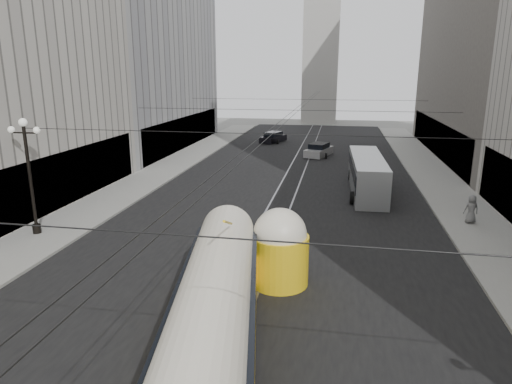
% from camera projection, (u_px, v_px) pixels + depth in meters
% --- Properties ---
extents(road, '(20.00, 85.00, 0.02)m').
position_uv_depth(road, '(290.00, 184.00, 37.10)').
color(road, black).
rests_on(road, ground).
extents(sidewalk_left, '(4.00, 72.00, 0.15)m').
position_uv_depth(sidewalk_left, '(166.00, 169.00, 42.50)').
color(sidewalk_left, gray).
rests_on(sidewalk_left, ground).
extents(sidewalk_right, '(4.00, 72.00, 0.15)m').
position_uv_depth(sidewalk_right, '(437.00, 180.00, 38.32)').
color(sidewalk_right, gray).
rests_on(sidewalk_right, ground).
extents(rail_left, '(0.12, 85.00, 0.04)m').
position_uv_depth(rail_left, '(281.00, 184.00, 37.23)').
color(rail_left, gray).
rests_on(rail_left, ground).
extents(rail_right, '(0.12, 85.00, 0.04)m').
position_uv_depth(rail_right, '(299.00, 185.00, 36.97)').
color(rail_right, gray).
rests_on(rail_right, ground).
extents(building_left_far, '(12.60, 28.60, 28.60)m').
position_uv_depth(building_left_far, '(132.00, 22.00, 51.65)').
color(building_left_far, '#999999').
rests_on(building_left_far, ground).
extents(distant_tower, '(6.00, 6.00, 31.36)m').
position_uv_depth(distant_tower, '(322.00, 35.00, 78.43)').
color(distant_tower, '#B2AFA8').
rests_on(distant_tower, ground).
extents(lamppost_left_mid, '(1.86, 0.44, 6.37)m').
position_uv_depth(lamppost_left_mid, '(29.00, 170.00, 24.54)').
color(lamppost_left_mid, black).
rests_on(lamppost_left_mid, sidewalk_left).
extents(catenary, '(25.00, 72.00, 0.23)m').
position_uv_depth(catenary, '(292.00, 112.00, 34.61)').
color(catenary, black).
rests_on(catenary, ground).
extents(streetcar, '(4.72, 15.45, 3.42)m').
position_uv_depth(streetcar, '(213.00, 325.00, 13.38)').
color(streetcar, yellow).
rests_on(streetcar, ground).
extents(city_bus, '(2.54, 10.71, 2.71)m').
position_uv_depth(city_bus, '(367.00, 173.00, 34.35)').
color(city_bus, '#A7ABAD').
rests_on(city_bus, ground).
extents(sedan_white_far, '(3.08, 4.82, 1.41)m').
position_uv_depth(sedan_white_far, '(319.00, 150.00, 49.23)').
color(sedan_white_far, '#BEBEBE').
rests_on(sedan_white_far, ground).
extents(sedan_dark_far, '(3.17, 4.64, 1.36)m').
position_uv_depth(sedan_dark_far, '(273.00, 138.00, 58.90)').
color(sedan_dark_far, black).
rests_on(sedan_dark_far, ground).
extents(pedestrian_sidewalk_right, '(0.90, 0.64, 1.71)m').
position_uv_depth(pedestrian_sidewalk_right, '(471.00, 209.00, 26.95)').
color(pedestrian_sidewalk_right, slate).
rests_on(pedestrian_sidewalk_right, sidewalk_right).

